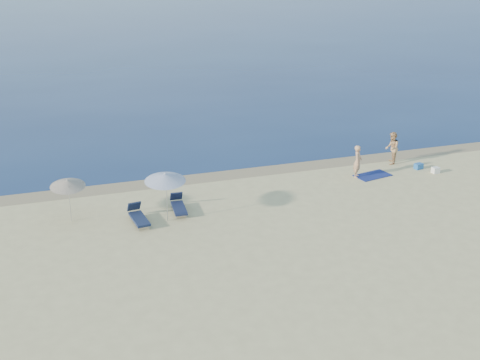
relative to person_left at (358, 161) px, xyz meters
name	(u,v)px	position (x,y,z in m)	size (l,w,h in m)	color
sea	(114,15)	(-3.21, 83.08, -0.89)	(240.00, 160.00, 0.01)	#0B1E46
wet_sand_strip	(285,168)	(-3.21, 2.48, -0.89)	(240.00, 1.60, 0.00)	#847254
person_left	(358,161)	(0.00, 0.00, 0.00)	(0.65, 0.43, 1.78)	tan
person_right	(392,148)	(2.88, 1.31, 0.04)	(0.91, 0.71, 1.87)	tan
beach_towel	(373,175)	(0.92, -0.11, -0.87)	(1.95, 1.08, 0.03)	#101A53
white_bag	(436,170)	(4.43, -0.79, -0.73)	(0.38, 0.32, 0.32)	silver
blue_cooler	(419,166)	(3.90, 0.04, -0.73)	(0.45, 0.32, 0.32)	#1E59A6
umbrella_near	(165,178)	(-10.88, -2.24, 1.20)	(2.02, 2.04, 2.39)	silver
umbrella_far	(68,183)	(-15.05, -0.91, 0.93)	(1.65, 1.68, 2.12)	silver
lounger_left	(138,217)	(-12.16, -2.11, -0.60)	(0.82, 1.89, 0.81)	#16203D
lounger_right	(179,206)	(-10.17, -1.47, -0.61)	(0.68, 1.79, 0.78)	#161E3D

